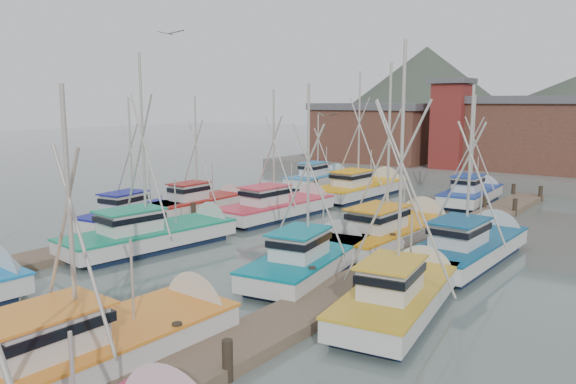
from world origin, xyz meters
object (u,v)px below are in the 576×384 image
Objects in this scene: boat_1 at (103,345)px; boat_4 at (159,234)px; boat_8 at (281,207)px; lookout_tower at (451,123)px; boat_12 at (363,188)px.

boat_4 is at bearing 134.54° from boat_1.
boat_8 is (-8.95, 20.05, 0.00)m from boat_1.
lookout_tower reaches higher than boat_1.
boat_1 is 31.81m from boat_12.
boat_1 is at bearing -62.52° from boat_8.
boat_12 is (0.26, 10.55, 0.01)m from boat_8.
boat_12 is at bearing -99.21° from lookout_tower.
boat_1 is 1.03× the size of boat_8.
boat_8 is at bearing -89.81° from boat_12.
lookout_tower is 34.04m from boat_4.
lookout_tower is at bearing 100.11° from boat_1.
boat_4 is at bearing -94.63° from lookout_tower.
boat_1 is at bearing -40.42° from boat_4.
boat_12 is (0.62, 20.63, -0.00)m from boat_4.
boat_4 reaches higher than boat_1.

